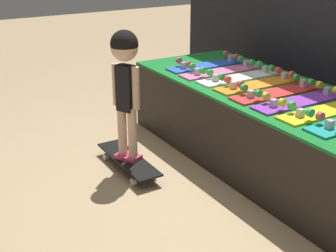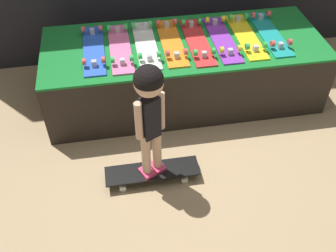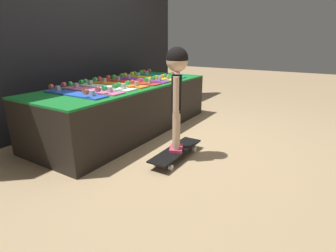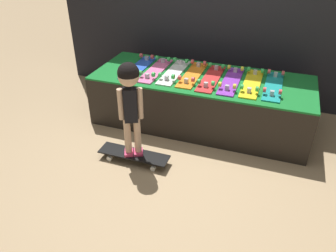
# 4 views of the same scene
# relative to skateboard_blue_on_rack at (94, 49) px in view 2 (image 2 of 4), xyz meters

# --- Properties ---
(ground_plane) EXTENTS (16.00, 16.00, 0.00)m
(ground_plane) POSITION_rel_skateboard_blue_on_rack_xyz_m (0.78, -0.63, -0.61)
(ground_plane) COLOR tan
(display_rack) EXTENTS (2.45, 0.94, 0.59)m
(display_rack) POSITION_rel_skateboard_blue_on_rack_xyz_m (0.78, 0.00, -0.31)
(display_rack) COLOR black
(display_rack) RESTS_ON ground_plane
(skateboard_blue_on_rack) EXTENTS (0.18, 0.76, 0.09)m
(skateboard_blue_on_rack) POSITION_rel_skateboard_blue_on_rack_xyz_m (0.00, 0.00, 0.00)
(skateboard_blue_on_rack) COLOR blue
(skateboard_blue_on_rack) RESTS_ON display_rack
(skateboard_pink_on_rack) EXTENTS (0.18, 0.76, 0.09)m
(skateboard_pink_on_rack) POSITION_rel_skateboard_blue_on_rack_xyz_m (0.22, -0.01, 0.00)
(skateboard_pink_on_rack) COLOR pink
(skateboard_pink_on_rack) RESTS_ON display_rack
(skateboard_white_on_rack) EXTENTS (0.18, 0.76, 0.09)m
(skateboard_white_on_rack) POSITION_rel_skateboard_blue_on_rack_xyz_m (0.44, 0.01, 0.00)
(skateboard_white_on_rack) COLOR white
(skateboard_white_on_rack) RESTS_ON display_rack
(skateboard_orange_on_rack) EXTENTS (0.18, 0.76, 0.09)m
(skateboard_orange_on_rack) POSITION_rel_skateboard_blue_on_rack_xyz_m (0.67, 0.01, 0.00)
(skateboard_orange_on_rack) COLOR orange
(skateboard_orange_on_rack) RESTS_ON display_rack
(skateboard_red_on_rack) EXTENTS (0.18, 0.76, 0.09)m
(skateboard_red_on_rack) POSITION_rel_skateboard_blue_on_rack_xyz_m (0.89, -0.02, 0.00)
(skateboard_red_on_rack) COLOR red
(skateboard_red_on_rack) RESTS_ON display_rack
(skateboard_purple_on_rack) EXTENTS (0.18, 0.76, 0.09)m
(skateboard_purple_on_rack) POSITION_rel_skateboard_blue_on_rack_xyz_m (1.11, -0.02, 0.00)
(skateboard_purple_on_rack) COLOR purple
(skateboard_purple_on_rack) RESTS_ON display_rack
(skateboard_yellow_on_rack) EXTENTS (0.18, 0.76, 0.09)m
(skateboard_yellow_on_rack) POSITION_rel_skateboard_blue_on_rack_xyz_m (1.33, -0.00, 0.00)
(skateboard_yellow_on_rack) COLOR yellow
(skateboard_yellow_on_rack) RESTS_ON display_rack
(skateboard_teal_on_rack) EXTENTS (0.18, 0.76, 0.09)m
(skateboard_teal_on_rack) POSITION_rel_skateboard_blue_on_rack_xyz_m (1.55, 0.00, 0.00)
(skateboard_teal_on_rack) COLOR teal
(skateboard_teal_on_rack) RESTS_ON display_rack
(skateboard_on_floor) EXTENTS (0.72, 0.19, 0.09)m
(skateboard_on_floor) POSITION_rel_skateboard_blue_on_rack_xyz_m (0.35, -0.96, -0.54)
(skateboard_on_floor) COLOR black
(skateboard_on_floor) RESTS_ON ground_plane
(child) EXTENTS (0.22, 0.20, 0.96)m
(child) POSITION_rel_skateboard_blue_on_rack_xyz_m (0.35, -0.96, 0.15)
(child) COLOR #E03D6B
(child) RESTS_ON skateboard_on_floor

